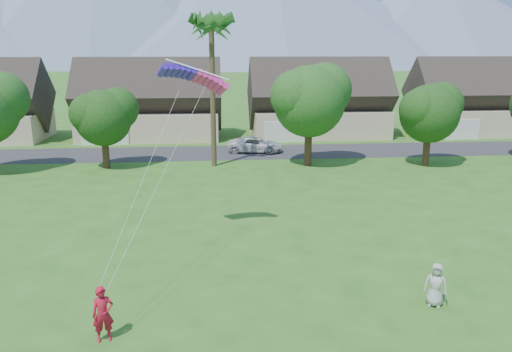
{
  "coord_description": "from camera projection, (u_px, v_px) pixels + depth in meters",
  "views": [
    {
      "loc": [
        -1.99,
        -13.16,
        9.78
      ],
      "look_at": [
        0.0,
        10.0,
        3.8
      ],
      "focal_mm": 35.0,
      "sensor_mm": 36.0,
      "label": 1
    }
  ],
  "objects": [
    {
      "name": "tree_row",
      "position": [
        224.0,
        109.0,
        40.93
      ],
      "size": [
        62.27,
        6.67,
        8.45
      ],
      "color": "#47301C",
      "rests_on": "ground"
    },
    {
      "name": "mountain_ridge",
      "position": [
        235.0,
        10.0,
        259.79
      ],
      "size": [
        540.0,
        240.0,
        70.0
      ],
      "color": "slate",
      "rests_on": "ground"
    },
    {
      "name": "parked_car",
      "position": [
        255.0,
        145.0,
        48.09
      ],
      "size": [
        5.6,
        3.31,
        1.46
      ],
      "primitive_type": "imported",
      "rotation": [
        0.0,
        0.0,
        1.39
      ],
      "color": "silver",
      "rests_on": "ground"
    },
    {
      "name": "parafoil_kite",
      "position": [
        194.0,
        75.0,
        24.22
      ],
      "size": [
        3.51,
        1.36,
        0.5
      ],
      "rotation": [
        0.0,
        0.0,
        0.24
      ],
      "color": "#3A18B8",
      "rests_on": "ground"
    },
    {
      "name": "fan_palm",
      "position": [
        211.0,
        22.0,
        39.69
      ],
      "size": [
        3.0,
        3.0,
        13.8
      ],
      "color": "#4C3D26",
      "rests_on": "ground"
    },
    {
      "name": "street",
      "position": [
        235.0,
        152.0,
        48.11
      ],
      "size": [
        90.0,
        7.0,
        0.01
      ],
      "primitive_type": "cube",
      "color": "#2D2D30",
      "rests_on": "ground"
    },
    {
      "name": "watcher",
      "position": [
        436.0,
        285.0,
        19.32
      ],
      "size": [
        1.02,
        0.88,
        1.76
      ],
      "primitive_type": "imported",
      "rotation": [
        0.0,
        0.0,
        -0.46
      ],
      "color": "#B5B4B0",
      "rests_on": "ground"
    },
    {
      "name": "houses_row",
      "position": [
        235.0,
        106.0,
        55.97
      ],
      "size": [
        72.75,
        8.19,
        8.86
      ],
      "color": "beige",
      "rests_on": "ground"
    },
    {
      "name": "kite_flyer",
      "position": [
        103.0,
        314.0,
        16.97
      ],
      "size": [
        0.83,
        0.66,
        1.99
      ],
      "primitive_type": "imported",
      "rotation": [
        0.0,
        0.0,
        0.29
      ],
      "color": "#AE1327",
      "rests_on": "ground"
    }
  ]
}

